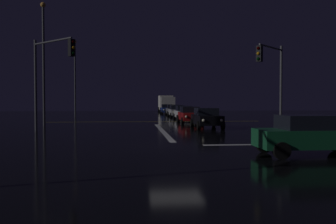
{
  "coord_description": "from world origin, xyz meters",
  "views": [
    {
      "loc": [
        -1.97,
        -17.12,
        2.12
      ],
      "look_at": [
        0.72,
        11.95,
        1.23
      ],
      "focal_mm": 38.97,
      "sensor_mm": 36.0,
      "label": 1
    }
  ],
  "objects_px": {
    "traffic_signal_ne": "(272,71)",
    "sedan_silver": "(177,111)",
    "sedan_green_crossing": "(310,135)",
    "streetlamp_left_far": "(75,73)",
    "sedan_black": "(207,118)",
    "sedan_blue": "(167,109)",
    "streetlamp_left_near": "(44,56)",
    "sedan_white": "(184,113)",
    "traffic_signal_nw": "(50,67)",
    "box_truck": "(166,103)",
    "sedan_gray": "(173,110)",
    "sedan_red": "(190,115)"
  },
  "relations": [
    {
      "from": "sedan_white",
      "to": "streetlamp_left_near",
      "type": "xyz_separation_m",
      "value": [
        -12.95,
        -8.86,
        5.03
      ]
    },
    {
      "from": "sedan_green_crossing",
      "to": "traffic_signal_nw",
      "type": "xyz_separation_m",
      "value": [
        -12.32,
        11.07,
        3.55
      ]
    },
    {
      "from": "sedan_green_crossing",
      "to": "traffic_signal_ne",
      "type": "distance_m",
      "value": 12.07
    },
    {
      "from": "sedan_silver",
      "to": "sedan_white",
      "type": "bearing_deg",
      "value": -89.71
    },
    {
      "from": "traffic_signal_ne",
      "to": "streetlamp_left_far",
      "type": "height_order",
      "value": "streetlamp_left_far"
    },
    {
      "from": "sedan_white",
      "to": "sedan_silver",
      "type": "relative_size",
      "value": 1.0
    },
    {
      "from": "sedan_blue",
      "to": "sedan_green_crossing",
      "type": "distance_m",
      "value": 45.21
    },
    {
      "from": "sedan_blue",
      "to": "traffic_signal_ne",
      "type": "distance_m",
      "value": 34.4
    },
    {
      "from": "box_truck",
      "to": "streetlamp_left_near",
      "type": "distance_m",
      "value": 37.99
    },
    {
      "from": "sedan_white",
      "to": "sedan_blue",
      "type": "xyz_separation_m",
      "value": [
        -0.22,
        18.79,
        0.0
      ]
    },
    {
      "from": "sedan_red",
      "to": "sedan_green_crossing",
      "type": "distance_m",
      "value": 20.66
    },
    {
      "from": "sedan_gray",
      "to": "sedan_red",
      "type": "bearing_deg",
      "value": -91.16
    },
    {
      "from": "box_truck",
      "to": "streetlamp_left_near",
      "type": "relative_size",
      "value": 0.81
    },
    {
      "from": "sedan_silver",
      "to": "box_truck",
      "type": "relative_size",
      "value": 0.52
    },
    {
      "from": "sedan_green_crossing",
      "to": "streetlamp_left_far",
      "type": "bearing_deg",
      "value": 113.07
    },
    {
      "from": "sedan_gray",
      "to": "streetlamp_left_far",
      "type": "bearing_deg",
      "value": -156.87
    },
    {
      "from": "sedan_black",
      "to": "streetlamp_left_near",
      "type": "relative_size",
      "value": 0.42
    },
    {
      "from": "sedan_white",
      "to": "streetlamp_left_far",
      "type": "xyz_separation_m",
      "value": [
        -12.95,
        7.14,
        4.8
      ]
    },
    {
      "from": "sedan_red",
      "to": "sedan_blue",
      "type": "distance_m",
      "value": 24.58
    },
    {
      "from": "sedan_black",
      "to": "sedan_silver",
      "type": "relative_size",
      "value": 1.0
    },
    {
      "from": "box_truck",
      "to": "traffic_signal_ne",
      "type": "xyz_separation_m",
      "value": [
        3.83,
        -41.65,
        2.5
      ]
    },
    {
      "from": "sedan_gray",
      "to": "traffic_signal_nw",
      "type": "distance_m",
      "value": 30.38
    },
    {
      "from": "sedan_silver",
      "to": "sedan_blue",
      "type": "bearing_deg",
      "value": 90.89
    },
    {
      "from": "sedan_black",
      "to": "traffic_signal_ne",
      "type": "relative_size",
      "value": 0.71
    },
    {
      "from": "sedan_gray",
      "to": "sedan_blue",
      "type": "bearing_deg",
      "value": 93.38
    },
    {
      "from": "sedan_white",
      "to": "sedan_green_crossing",
      "type": "height_order",
      "value": "same"
    },
    {
      "from": "sedan_black",
      "to": "sedan_green_crossing",
      "type": "height_order",
      "value": "same"
    },
    {
      "from": "box_truck",
      "to": "traffic_signal_nw",
      "type": "distance_m",
      "value": 43.4
    },
    {
      "from": "sedan_white",
      "to": "sedan_blue",
      "type": "bearing_deg",
      "value": 90.68
    },
    {
      "from": "sedan_red",
      "to": "sedan_gray",
      "type": "bearing_deg",
      "value": 88.84
    },
    {
      "from": "sedan_gray",
      "to": "streetlamp_left_far",
      "type": "height_order",
      "value": "streetlamp_left_far"
    },
    {
      "from": "box_truck",
      "to": "streetlamp_left_far",
      "type": "distance_m",
      "value": 23.79
    },
    {
      "from": "streetlamp_left_far",
      "to": "traffic_signal_nw",
      "type": "bearing_deg",
      "value": -85.02
    },
    {
      "from": "traffic_signal_ne",
      "to": "sedan_silver",
      "type": "bearing_deg",
      "value": 100.87
    },
    {
      "from": "sedan_red",
      "to": "traffic_signal_ne",
      "type": "distance_m",
      "value": 10.89
    },
    {
      "from": "sedan_red",
      "to": "sedan_black",
      "type": "bearing_deg",
      "value": -86.85
    },
    {
      "from": "box_truck",
      "to": "sedan_green_crossing",
      "type": "distance_m",
      "value": 52.9
    },
    {
      "from": "streetlamp_left_near",
      "to": "sedan_white",
      "type": "bearing_deg",
      "value": 34.39
    },
    {
      "from": "sedan_gray",
      "to": "sedan_green_crossing",
      "type": "relative_size",
      "value": 1.0
    },
    {
      "from": "sedan_blue",
      "to": "sedan_black",
      "type": "bearing_deg",
      "value": -89.38
    },
    {
      "from": "sedan_red",
      "to": "box_truck",
      "type": "distance_m",
      "value": 32.3
    },
    {
      "from": "sedan_black",
      "to": "streetlamp_left_far",
      "type": "bearing_deg",
      "value": 124.18
    },
    {
      "from": "sedan_green_crossing",
      "to": "sedan_blue",
      "type": "bearing_deg",
      "value": 91.97
    },
    {
      "from": "traffic_signal_nw",
      "to": "sedan_green_crossing",
      "type": "bearing_deg",
      "value": -41.93
    },
    {
      "from": "streetlamp_left_far",
      "to": "sedan_green_crossing",
      "type": "bearing_deg",
      "value": -66.93
    },
    {
      "from": "streetlamp_left_near",
      "to": "box_truck",
      "type": "bearing_deg",
      "value": 69.42
    },
    {
      "from": "sedan_silver",
      "to": "traffic_signal_ne",
      "type": "xyz_separation_m",
      "value": [
        4.19,
        -21.81,
        3.41
      ]
    },
    {
      "from": "box_truck",
      "to": "streetlamp_left_near",
      "type": "bearing_deg",
      "value": -110.58
    },
    {
      "from": "sedan_white",
      "to": "streetlamp_left_far",
      "type": "height_order",
      "value": "streetlamp_left_far"
    },
    {
      "from": "sedan_gray",
      "to": "sedan_white",
      "type": "bearing_deg",
      "value": -90.61
    }
  ]
}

